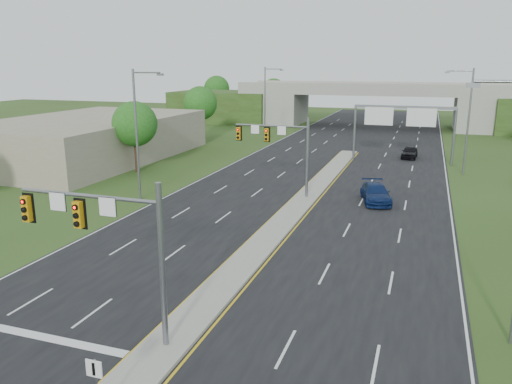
{
  "coord_description": "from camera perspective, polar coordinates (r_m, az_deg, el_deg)",
  "views": [
    {
      "loc": [
        9.43,
        -16.13,
        11.32
      ],
      "look_at": [
        -1.08,
        14.62,
        3.0
      ],
      "focal_mm": 35.0,
      "sensor_mm": 36.0,
      "label": 1
    }
  ],
  "objects": [
    {
      "name": "keep_right_sign",
      "position": [
        17.88,
        -17.88,
        -19.66
      ],
      "size": [
        0.6,
        0.13,
        2.2
      ],
      "color": "slate",
      "rests_on": "ground"
    },
    {
      "name": "tree_l_mid",
      "position": [
        78.81,
        -6.38,
        10.04
      ],
      "size": [
        5.2,
        5.2,
        8.12
      ],
      "color": "#382316",
      "rests_on": "ground"
    },
    {
      "name": "tree_back_a",
      "position": [
        120.04,
        -4.51,
        11.7
      ],
      "size": [
        6.0,
        6.0,
        8.85
      ],
      "color": "#382316",
      "rests_on": "ground"
    },
    {
      "name": "signal_mast_far",
      "position": [
        43.2,
        2.96,
        5.56
      ],
      "size": [
        6.62,
        0.6,
        7.0
      ],
      "color": "slate",
      "rests_on": "ground"
    },
    {
      "name": "road",
      "position": [
        53.21,
        8.24,
        1.94
      ],
      "size": [
        24.0,
        160.0,
        0.02
      ],
      "primitive_type": "cube",
      "color": "black",
      "rests_on": "ground"
    },
    {
      "name": "overpass",
      "position": [
        96.91,
        13.41,
        9.38
      ],
      "size": [
        80.0,
        14.0,
        8.1
      ],
      "color": "gray",
      "rests_on": "ground"
    },
    {
      "name": "lane_markings",
      "position": [
        47.51,
        6.14,
        0.52
      ],
      "size": [
        23.72,
        160.0,
        0.01
      ],
      "color": "gold",
      "rests_on": "road"
    },
    {
      "name": "car_far_c",
      "position": [
        65.14,
        17.14,
        4.4
      ],
      "size": [
        2.01,
        4.49,
        1.5
      ],
      "primitive_type": "imported",
      "rotation": [
        0.0,
        0.0,
        -0.06
      ],
      "color": "black",
      "rests_on": "road"
    },
    {
      "name": "car_far_b",
      "position": [
        43.32,
        13.52,
        -0.12
      ],
      "size": [
        3.36,
        5.66,
        1.54
      ],
      "primitive_type": "imported",
      "rotation": [
        0.0,
        0.0,
        0.24
      ],
      "color": "#0C1D4A",
      "rests_on": "road"
    },
    {
      "name": "sign_gantry",
      "position": [
        61.42,
        16.38,
        8.1
      ],
      "size": [
        11.58,
        0.44,
        6.67
      ],
      "color": "slate",
      "rests_on": "ground"
    },
    {
      "name": "lightpole_r_far",
      "position": [
        56.51,
        22.95,
        7.94
      ],
      "size": [
        2.85,
        0.25,
        11.0
      ],
      "color": "slate",
      "rests_on": "ground"
    },
    {
      "name": "commercial_building",
      "position": [
        65.17,
        -18.68,
        5.83
      ],
      "size": [
        18.0,
        30.0,
        5.0
      ],
      "primitive_type": "cube",
      "color": "gray",
      "rests_on": "ground"
    },
    {
      "name": "tree_back_c",
      "position": [
        111.24,
        26.8,
        9.86
      ],
      "size": [
        5.6,
        5.6,
        8.32
      ],
      "color": "#382316",
      "rests_on": "ground"
    },
    {
      "name": "tree_l_near",
      "position": [
        55.07,
        -13.69,
        7.55
      ],
      "size": [
        4.8,
        4.8,
        7.6
      ],
      "color": "#382316",
      "rests_on": "ground"
    },
    {
      "name": "lightpole_l_mid",
      "position": [
        43.0,
        -13.3,
        7.01
      ],
      "size": [
        2.85,
        0.25,
        11.0
      ],
      "color": "slate",
      "rests_on": "ground"
    },
    {
      "name": "lightpole_l_far",
      "position": [
        74.86,
        1.17,
        10.36
      ],
      "size": [
        2.85,
        0.25,
        11.0
      ],
      "color": "slate",
      "rests_on": "ground"
    },
    {
      "name": "tree_back_b",
      "position": [
        115.24,
        2.03,
        11.46
      ],
      "size": [
        5.6,
        5.6,
        8.32
      ],
      "color": "#382316",
      "rests_on": "ground"
    },
    {
      "name": "median",
      "position": [
        41.79,
        5.13,
        -1.27
      ],
      "size": [
        2.0,
        54.0,
        0.16
      ],
      "primitive_type": "cube",
      "color": "gray",
      "rests_on": "road"
    },
    {
      "name": "signal_mast_near",
      "position": [
        20.93,
        -16.34,
        -4.6
      ],
      "size": [
        6.62,
        0.6,
        7.0
      ],
      "color": "slate",
      "rests_on": "ground"
    },
    {
      "name": "ground",
      "position": [
        21.85,
        -10.22,
        -17.09
      ],
      "size": [
        240.0,
        240.0,
        0.0
      ],
      "primitive_type": "plane",
      "color": "#2C4017",
      "rests_on": "ground"
    }
  ]
}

